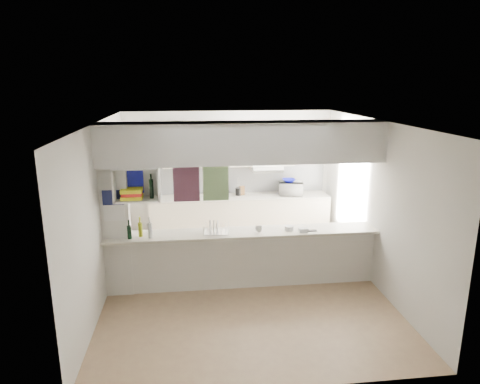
{
  "coord_description": "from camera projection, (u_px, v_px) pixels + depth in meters",
  "views": [
    {
      "loc": [
        -0.78,
        -6.18,
        3.17
      ],
      "look_at": [
        0.01,
        0.5,
        1.42
      ],
      "focal_mm": 32.0,
      "sensor_mm": 36.0,
      "label": 1
    }
  ],
  "objects": [
    {
      "name": "wine_bottles",
      "position": [
        140.0,
        230.0,
        6.31
      ],
      "size": [
        0.36,
        0.14,
        0.32
      ],
      "color": "black",
      "rests_on": "breakfast_bar"
    },
    {
      "name": "wall_back",
      "position": [
        229.0,
        175.0,
        8.81
      ],
      "size": [
        4.2,
        0.0,
        4.2
      ],
      "primitive_type": "plane",
      "rotation": [
        1.57,
        0.0,
        0.0
      ],
      "color": "silver",
      "rests_on": "floor"
    },
    {
      "name": "floor",
      "position": [
        243.0,
        286.0,
        6.83
      ],
      "size": [
        4.8,
        4.8,
        0.0
      ],
      "primitive_type": "plane",
      "color": "#9C785B",
      "rests_on": "ground"
    },
    {
      "name": "knife_block",
      "position": [
        242.0,
        190.0,
        8.7
      ],
      "size": [
        0.11,
        0.09,
        0.19
      ],
      "primitive_type": "cube",
      "rotation": [
        0.0,
        0.0,
        0.25
      ],
      "color": "brown",
      "rests_on": "bench_top"
    },
    {
      "name": "dish_rack",
      "position": [
        216.0,
        227.0,
        6.53
      ],
      "size": [
        0.41,
        0.33,
        0.21
      ],
      "rotation": [
        0.0,
        0.0,
        -0.12
      ],
      "color": "silver",
      "rests_on": "breakfast_bar"
    },
    {
      "name": "plastic_tubs",
      "position": [
        295.0,
        229.0,
        6.62
      ],
      "size": [
        0.49,
        0.22,
        0.07
      ],
      "color": "silver",
      "rests_on": "breakfast_bar"
    },
    {
      "name": "wall_left",
      "position": [
        101.0,
        213.0,
        6.26
      ],
      "size": [
        0.0,
        4.8,
        4.8
      ],
      "primitive_type": "plane",
      "rotation": [
        1.57,
        0.0,
        1.57
      ],
      "color": "silver",
      "rests_on": "floor"
    },
    {
      "name": "cup",
      "position": [
        259.0,
        229.0,
        6.54
      ],
      "size": [
        0.12,
        0.12,
        0.09
      ],
      "primitive_type": "imported",
      "rotation": [
        0.0,
        0.0,
        -0.12
      ],
      "color": "white",
      "rests_on": "dish_rack"
    },
    {
      "name": "wall_right",
      "position": [
        375.0,
        203.0,
        6.74
      ],
      "size": [
        0.0,
        4.8,
        4.8
      ],
      "primitive_type": "plane",
      "rotation": [
        1.57,
        0.0,
        -1.57
      ],
      "color": "silver",
      "rests_on": "floor"
    },
    {
      "name": "microwave",
      "position": [
        291.0,
        188.0,
        8.7
      ],
      "size": [
        0.53,
        0.4,
        0.26
      ],
      "primitive_type": "imported",
      "rotation": [
        0.0,
        0.0,
        2.97
      ],
      "color": "white",
      "rests_on": "bench_top"
    },
    {
      "name": "utensil_jar",
      "position": [
        238.0,
        192.0,
        8.67
      ],
      "size": [
        0.11,
        0.11,
        0.16
      ],
      "primitive_type": "cylinder",
      "color": "black",
      "rests_on": "bench_top"
    },
    {
      "name": "kitchen_run",
      "position": [
        238.0,
        200.0,
        8.7
      ],
      "size": [
        3.6,
        0.63,
        2.24
      ],
      "color": "beige",
      "rests_on": "floor"
    },
    {
      "name": "ceiling",
      "position": [
        243.0,
        122.0,
        6.18
      ],
      "size": [
        4.8,
        4.8,
        0.0
      ],
      "primitive_type": "plane",
      "color": "white",
      "rests_on": "wall_back"
    },
    {
      "name": "bowl",
      "position": [
        289.0,
        180.0,
        8.68
      ],
      "size": [
        0.26,
        0.26,
        0.06
      ],
      "primitive_type": "imported",
      "color": "#0D1094",
      "rests_on": "microwave"
    },
    {
      "name": "servery_partition",
      "position": [
        232.0,
        185.0,
        6.39
      ],
      "size": [
        4.2,
        0.5,
        2.6
      ],
      "color": "silver",
      "rests_on": "floor"
    },
    {
      "name": "cubby_shelf",
      "position": [
        136.0,
        186.0,
        6.16
      ],
      "size": [
        0.65,
        0.35,
        0.5
      ],
      "color": "white",
      "rests_on": "bulkhead"
    }
  ]
}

